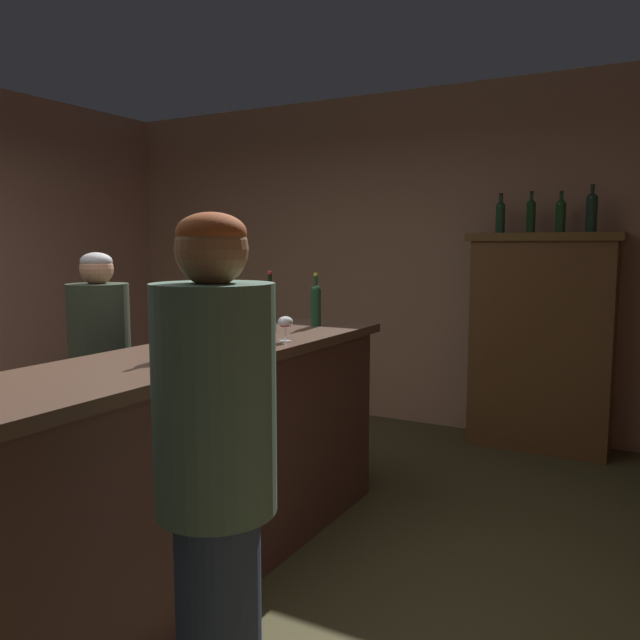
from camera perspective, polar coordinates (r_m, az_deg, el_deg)
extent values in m
plane|color=#464024|center=(3.55, -17.50, -19.40)|extent=(7.87, 7.87, 0.00)
cube|color=#A97C5F|center=(5.77, 4.81, 5.45)|extent=(5.37, 0.12, 2.85)
cube|color=#4B2F28|center=(2.97, -13.16, -13.89)|extent=(0.58, 2.93, 1.02)
cube|color=#50382B|center=(2.83, -13.44, -3.71)|extent=(0.66, 3.05, 0.05)
cube|color=brown|center=(5.09, 19.16, -1.89)|extent=(1.01, 0.35, 1.64)
cube|color=brown|center=(5.04, 19.50, 7.02)|extent=(1.09, 0.41, 0.06)
cylinder|color=#1A2339|center=(3.26, -6.22, -0.14)|extent=(0.07, 0.07, 0.18)
sphere|color=#1A2339|center=(3.25, -6.24, 1.46)|extent=(0.07, 0.07, 0.07)
cylinder|color=#1A2339|center=(3.25, -6.25, 2.23)|extent=(0.03, 0.03, 0.09)
cylinder|color=#AB272A|center=(3.25, -6.26, 3.15)|extent=(0.03, 0.03, 0.02)
cylinder|color=#183C24|center=(3.78, -0.38, 1.07)|extent=(0.06, 0.06, 0.21)
sphere|color=#183C24|center=(3.77, -0.38, 2.68)|extent=(0.06, 0.06, 0.06)
cylinder|color=#183C24|center=(3.77, -0.38, 3.33)|extent=(0.02, 0.02, 0.09)
cylinder|color=gold|center=(3.77, -0.38, 4.10)|extent=(0.03, 0.03, 0.02)
cylinder|color=#212F38|center=(3.27, -8.80, 0.06)|extent=(0.06, 0.06, 0.21)
sphere|color=#212F38|center=(3.26, -8.83, 1.88)|extent=(0.06, 0.06, 0.06)
cylinder|color=#212F38|center=(3.25, -8.84, 2.58)|extent=(0.03, 0.03, 0.08)
cylinder|color=#B3221A|center=(3.25, -8.86, 3.42)|extent=(0.03, 0.03, 0.02)
cylinder|color=black|center=(2.77, -12.94, -1.45)|extent=(0.07, 0.07, 0.18)
sphere|color=black|center=(2.76, -12.99, 0.43)|extent=(0.07, 0.07, 0.07)
cylinder|color=black|center=(2.76, -13.02, 1.37)|extent=(0.02, 0.02, 0.09)
cylinder|color=black|center=(2.75, -13.05, 2.49)|extent=(0.03, 0.03, 0.02)
cylinder|color=black|center=(3.52, -4.48, 0.76)|extent=(0.07, 0.07, 0.23)
sphere|color=black|center=(3.51, -4.50, 2.62)|extent=(0.07, 0.07, 0.07)
cylinder|color=black|center=(3.51, -4.50, 3.37)|extent=(0.02, 0.02, 0.09)
cylinder|color=#B2262C|center=(3.50, -4.51, 4.24)|extent=(0.03, 0.03, 0.02)
cylinder|color=white|center=(3.75, -5.69, -0.63)|extent=(0.06, 0.06, 0.00)
cylinder|color=white|center=(3.74, -5.69, 0.00)|extent=(0.01, 0.01, 0.08)
ellipsoid|color=white|center=(3.74, -5.71, 1.19)|extent=(0.06, 0.06, 0.08)
cylinder|color=white|center=(3.19, -3.11, -1.89)|extent=(0.06, 0.06, 0.00)
cylinder|color=white|center=(3.18, -3.11, -1.26)|extent=(0.01, 0.01, 0.07)
ellipsoid|color=white|center=(3.18, -3.12, -0.16)|extent=(0.08, 0.08, 0.06)
ellipsoid|color=maroon|center=(3.18, -3.12, -0.44)|extent=(0.06, 0.06, 0.02)
cylinder|color=#1C3C25|center=(5.11, 15.83, 8.60)|extent=(0.07, 0.07, 0.20)
sphere|color=#1C3C25|center=(5.11, 15.87, 9.73)|extent=(0.07, 0.07, 0.07)
cylinder|color=#1C3C25|center=(5.11, 15.88, 10.20)|extent=(0.03, 0.03, 0.08)
cylinder|color=black|center=(5.12, 15.90, 10.76)|extent=(0.03, 0.03, 0.02)
cylinder|color=#163A1B|center=(5.06, 18.34, 8.59)|extent=(0.07, 0.07, 0.21)
sphere|color=#163A1B|center=(5.07, 18.38, 9.78)|extent=(0.07, 0.07, 0.07)
cylinder|color=#163A1B|center=(5.07, 18.40, 10.24)|extent=(0.03, 0.03, 0.08)
cylinder|color=black|center=(5.07, 18.42, 10.79)|extent=(0.03, 0.03, 0.02)
cylinder|color=#1B3F1E|center=(5.03, 20.71, 8.47)|extent=(0.07, 0.07, 0.20)
sphere|color=#1B3F1E|center=(5.03, 20.76, 9.62)|extent=(0.07, 0.07, 0.07)
cylinder|color=#1B3F1E|center=(5.03, 20.78, 10.09)|extent=(0.03, 0.03, 0.08)
cylinder|color=black|center=(5.04, 20.80, 10.65)|extent=(0.03, 0.03, 0.02)
cylinder|color=#183124|center=(5.00, 23.12, 8.59)|extent=(0.08, 0.08, 0.24)
sphere|color=#183124|center=(5.01, 23.18, 9.95)|extent=(0.08, 0.08, 0.08)
cylinder|color=#183124|center=(5.01, 23.20, 10.43)|extent=(0.03, 0.03, 0.08)
cylinder|color=black|center=(5.01, 23.23, 11.00)|extent=(0.03, 0.03, 0.02)
cylinder|color=#1C2F44|center=(3.81, -18.76, -11.30)|extent=(0.24, 0.24, 0.78)
cylinder|color=#2E382A|center=(3.66, -19.15, -1.26)|extent=(0.33, 0.33, 0.56)
sphere|color=tan|center=(3.63, -19.36, 4.34)|extent=(0.18, 0.18, 0.18)
ellipsoid|color=#AAA4A8|center=(3.63, -19.39, 4.96)|extent=(0.17, 0.17, 0.10)
cylinder|color=#476451|center=(1.76, -9.41, -6.99)|extent=(0.33, 0.33, 0.63)
sphere|color=#94633F|center=(1.71, -9.67, 6.23)|extent=(0.20, 0.20, 0.20)
ellipsoid|color=#9F4A22|center=(1.71, -9.70, 7.71)|extent=(0.19, 0.19, 0.11)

